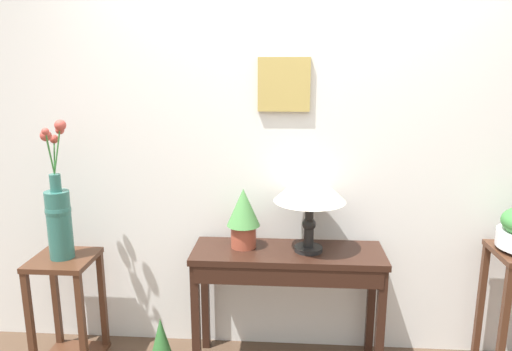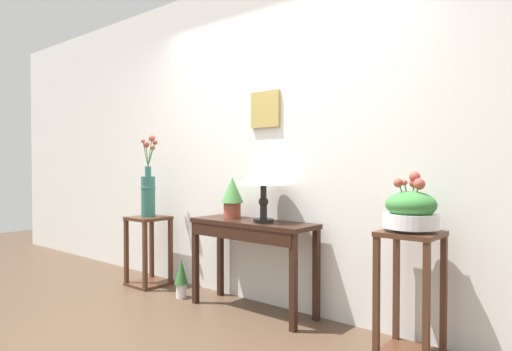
{
  "view_description": "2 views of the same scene",
  "coord_description": "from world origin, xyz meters",
  "px_view_note": "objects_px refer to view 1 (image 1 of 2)",
  "views": [
    {
      "loc": [
        -0.03,
        -1.37,
        1.74
      ],
      "look_at": [
        -0.2,
        1.06,
        1.17
      ],
      "focal_mm": 33.09,
      "sensor_mm": 36.0,
      "label": 1
    },
    {
      "loc": [
        2.28,
        -1.58,
        1.17
      ],
      "look_at": [
        0.06,
        1.06,
        1.09
      ],
      "focal_mm": 31.37,
      "sensor_mm": 36.0,
      "label": 2
    }
  ],
  "objects_px": {
    "flower_vase_tall_left": "(59,213)",
    "potted_plant_floor": "(161,343)",
    "console_table": "(288,271)",
    "pedestal_stand_left": "(68,311)",
    "potted_plant_on_console": "(243,215)",
    "table_lamp": "(310,188)"
  },
  "relations": [
    {
      "from": "console_table",
      "to": "pedestal_stand_left",
      "type": "bearing_deg",
      "value": -178.52
    },
    {
      "from": "table_lamp",
      "to": "potted_plant_on_console",
      "type": "relative_size",
      "value": 1.38
    },
    {
      "from": "potted_plant_on_console",
      "to": "console_table",
      "type": "bearing_deg",
      "value": -12.98
    },
    {
      "from": "potted_plant_on_console",
      "to": "flower_vase_tall_left",
      "type": "xyz_separation_m",
      "value": [
        -1.03,
        -0.09,
        0.01
      ]
    },
    {
      "from": "pedestal_stand_left",
      "to": "potted_plant_floor",
      "type": "height_order",
      "value": "pedestal_stand_left"
    },
    {
      "from": "flower_vase_tall_left",
      "to": "potted_plant_floor",
      "type": "xyz_separation_m",
      "value": [
        0.57,
        -0.08,
        -0.74
      ]
    },
    {
      "from": "potted_plant_floor",
      "to": "flower_vase_tall_left",
      "type": "bearing_deg",
      "value": 172.44
    },
    {
      "from": "console_table",
      "to": "potted_plant_on_console",
      "type": "distance_m",
      "value": 0.4
    },
    {
      "from": "console_table",
      "to": "potted_plant_on_console",
      "type": "xyz_separation_m",
      "value": [
        -0.25,
        0.06,
        0.31
      ]
    },
    {
      "from": "flower_vase_tall_left",
      "to": "potted_plant_floor",
      "type": "height_order",
      "value": "flower_vase_tall_left"
    },
    {
      "from": "potted_plant_on_console",
      "to": "pedestal_stand_left",
      "type": "bearing_deg",
      "value": -174.91
    },
    {
      "from": "console_table",
      "to": "table_lamp",
      "type": "distance_m",
      "value": 0.5
    },
    {
      "from": "console_table",
      "to": "potted_plant_floor",
      "type": "relative_size",
      "value": 3.07
    },
    {
      "from": "pedestal_stand_left",
      "to": "flower_vase_tall_left",
      "type": "height_order",
      "value": "flower_vase_tall_left"
    },
    {
      "from": "pedestal_stand_left",
      "to": "console_table",
      "type": "bearing_deg",
      "value": 1.48
    },
    {
      "from": "pedestal_stand_left",
      "to": "potted_plant_on_console",
      "type": "bearing_deg",
      "value": 5.09
    },
    {
      "from": "console_table",
      "to": "table_lamp",
      "type": "xyz_separation_m",
      "value": [
        0.11,
        0.02,
        0.48
      ]
    },
    {
      "from": "console_table",
      "to": "potted_plant_floor",
      "type": "distance_m",
      "value": 0.83
    },
    {
      "from": "potted_plant_on_console",
      "to": "potted_plant_floor",
      "type": "xyz_separation_m",
      "value": [
        -0.46,
        -0.17,
        -0.72
      ]
    },
    {
      "from": "pedestal_stand_left",
      "to": "flower_vase_tall_left",
      "type": "distance_m",
      "value": 0.6
    },
    {
      "from": "console_table",
      "to": "pedestal_stand_left",
      "type": "distance_m",
      "value": 1.31
    },
    {
      "from": "table_lamp",
      "to": "pedestal_stand_left",
      "type": "relative_size",
      "value": 0.71
    }
  ]
}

